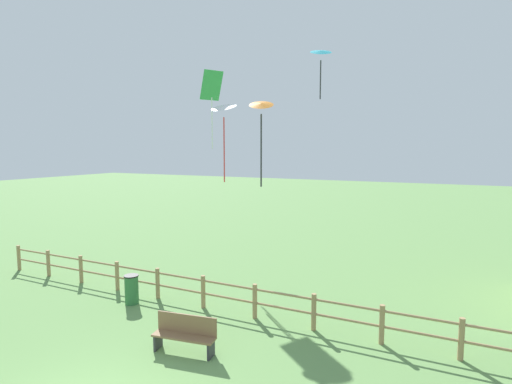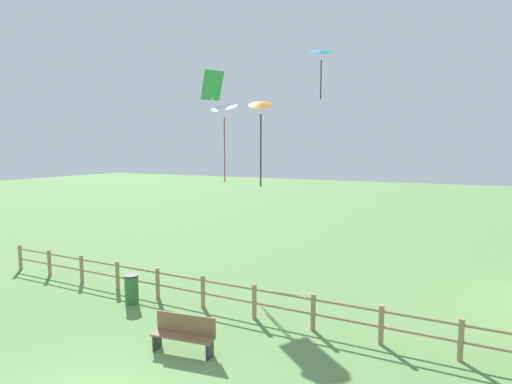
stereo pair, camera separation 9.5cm
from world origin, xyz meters
name	(u,v)px [view 2 (the right image)]	position (x,y,z in m)	size (l,w,h in m)	color
wooden_fence	(228,294)	(0.00, 5.78, 0.60)	(20.56, 0.14, 1.06)	#9E7F56
park_bench_near_fence	(184,333)	(0.23, 3.20, 0.49)	(1.68, 0.64, 0.94)	brown
trash_bin	(132,289)	(-3.25, 5.03, 0.49)	(0.48, 0.48, 0.97)	#2D6B38
kite_orange_delta	(261,111)	(0.86, 6.36, 6.25)	(0.96, 0.94, 2.67)	orange
kite_cyan_delta	(321,53)	(1.30, 10.96, 8.85)	(1.11, 1.09, 2.04)	#2DB2C6
kite_green_diamond	(212,92)	(-3.76, 10.96, 7.66)	(0.91, 1.09, 3.46)	green
kite_white_delta	(224,109)	(-2.21, 9.38, 6.70)	(1.07, 1.03, 3.26)	white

